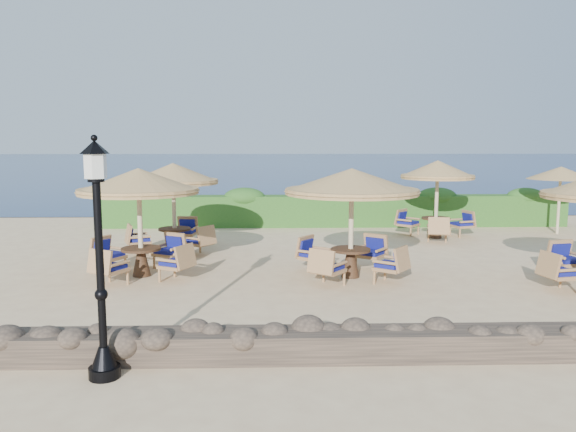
{
  "coord_description": "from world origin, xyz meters",
  "views": [
    {
      "loc": [
        -2.44,
        -14.39,
        3.3
      ],
      "look_at": [
        -2.01,
        0.53,
        1.3
      ],
      "focal_mm": 35.0,
      "sensor_mm": 36.0,
      "label": 1
    }
  ],
  "objects_px": {
    "lamp_post": "(100,270)",
    "cafe_set_3": "(174,189)",
    "cafe_set_0": "(139,201)",
    "cafe_set_4": "(437,185)",
    "cafe_set_1": "(351,199)",
    "extra_parasol": "(561,173)"
  },
  "relations": [
    {
      "from": "lamp_post",
      "to": "cafe_set_0",
      "type": "xyz_separation_m",
      "value": [
        -0.85,
        6.0,
        0.3
      ]
    },
    {
      "from": "extra_parasol",
      "to": "cafe_set_4",
      "type": "xyz_separation_m",
      "value": [
        -4.64,
        -0.78,
        -0.34
      ]
    },
    {
      "from": "cafe_set_3",
      "to": "cafe_set_4",
      "type": "xyz_separation_m",
      "value": [
        8.52,
        2.1,
        -0.06
      ]
    },
    {
      "from": "cafe_set_0",
      "to": "cafe_set_4",
      "type": "xyz_separation_m",
      "value": [
        8.81,
        5.22,
        -0.03
      ]
    },
    {
      "from": "lamp_post",
      "to": "cafe_set_3",
      "type": "height_order",
      "value": "lamp_post"
    },
    {
      "from": "cafe_set_0",
      "to": "cafe_set_4",
      "type": "bearing_deg",
      "value": 30.64
    },
    {
      "from": "lamp_post",
      "to": "cafe_set_4",
      "type": "bearing_deg",
      "value": 54.64
    },
    {
      "from": "cafe_set_1",
      "to": "cafe_set_4",
      "type": "height_order",
      "value": "same"
    },
    {
      "from": "cafe_set_0",
      "to": "cafe_set_1",
      "type": "relative_size",
      "value": 0.9
    },
    {
      "from": "extra_parasol",
      "to": "cafe_set_4",
      "type": "bearing_deg",
      "value": -170.43
    },
    {
      "from": "lamp_post",
      "to": "cafe_set_1",
      "type": "distance_m",
      "value": 7.17
    },
    {
      "from": "lamp_post",
      "to": "cafe_set_3",
      "type": "distance_m",
      "value": 9.14
    },
    {
      "from": "cafe_set_1",
      "to": "cafe_set_3",
      "type": "xyz_separation_m",
      "value": [
        -4.83,
        3.37,
        -0.04
      ]
    },
    {
      "from": "extra_parasol",
      "to": "cafe_set_0",
      "type": "bearing_deg",
      "value": -155.95
    },
    {
      "from": "cafe_set_1",
      "to": "cafe_set_4",
      "type": "bearing_deg",
      "value": 56.0
    },
    {
      "from": "cafe_set_4",
      "to": "cafe_set_0",
      "type": "bearing_deg",
      "value": -149.36
    },
    {
      "from": "cafe_set_3",
      "to": "cafe_set_4",
      "type": "distance_m",
      "value": 8.78
    },
    {
      "from": "lamp_post",
      "to": "extra_parasol",
      "type": "relative_size",
      "value": 1.38
    },
    {
      "from": "extra_parasol",
      "to": "cafe_set_1",
      "type": "relative_size",
      "value": 0.74
    },
    {
      "from": "cafe_set_0",
      "to": "cafe_set_1",
      "type": "xyz_separation_m",
      "value": [
        5.12,
        -0.25,
        0.07
      ]
    },
    {
      "from": "cafe_set_3",
      "to": "lamp_post",
      "type": "bearing_deg",
      "value": -86.46
    },
    {
      "from": "extra_parasol",
      "to": "cafe_set_1",
      "type": "xyz_separation_m",
      "value": [
        -8.33,
        -6.25,
        -0.25
      ]
    }
  ]
}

